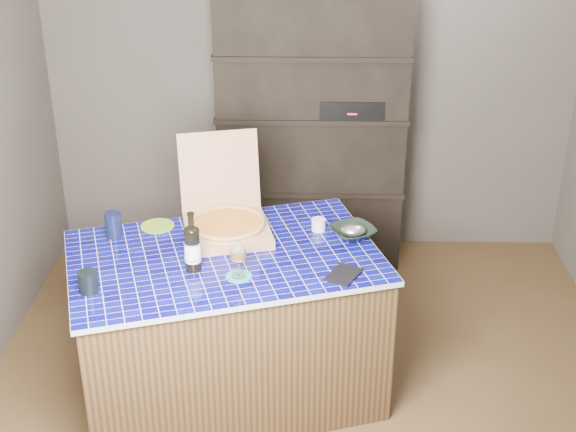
{
  "coord_description": "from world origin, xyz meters",
  "views": [
    {
      "loc": [
        -0.04,
        -3.4,
        2.72
      ],
      "look_at": [
        -0.12,
        0.0,
        1.05
      ],
      "focal_mm": 50.0,
      "sensor_mm": 36.0,
      "label": 1
    }
  ],
  "objects_px": {
    "kitchen_island": "(227,325)",
    "dvd_case": "(344,275)",
    "wine_glass": "(238,253)",
    "mead_bottle": "(192,248)",
    "bowl": "(353,232)",
    "pizza_box": "(226,221)"
  },
  "relations": [
    {
      "from": "kitchen_island",
      "to": "bowl",
      "type": "relative_size",
      "value": 7.87
    },
    {
      "from": "mead_bottle",
      "to": "dvd_case",
      "type": "xyz_separation_m",
      "value": [
        0.71,
        -0.04,
        -0.11
      ]
    },
    {
      "from": "mead_bottle",
      "to": "dvd_case",
      "type": "relative_size",
      "value": 1.73
    },
    {
      "from": "mead_bottle",
      "to": "bowl",
      "type": "xyz_separation_m",
      "value": [
        0.77,
        0.35,
        -0.09
      ]
    },
    {
      "from": "kitchen_island",
      "to": "wine_glass",
      "type": "relative_size",
      "value": 9.77
    },
    {
      "from": "pizza_box",
      "to": "wine_glass",
      "type": "xyz_separation_m",
      "value": [
        0.1,
        -0.45,
        0.06
      ]
    },
    {
      "from": "dvd_case",
      "to": "bowl",
      "type": "distance_m",
      "value": 0.4
    },
    {
      "from": "mead_bottle",
      "to": "kitchen_island",
      "type": "bearing_deg",
      "value": 48.28
    },
    {
      "from": "mead_bottle",
      "to": "bowl",
      "type": "relative_size",
      "value": 1.38
    },
    {
      "from": "kitchen_island",
      "to": "mead_bottle",
      "type": "distance_m",
      "value": 0.56
    },
    {
      "from": "wine_glass",
      "to": "bowl",
      "type": "height_order",
      "value": "wine_glass"
    },
    {
      "from": "mead_bottle",
      "to": "wine_glass",
      "type": "bearing_deg",
      "value": -16.07
    },
    {
      "from": "wine_glass",
      "to": "dvd_case",
      "type": "distance_m",
      "value": 0.5
    },
    {
      "from": "pizza_box",
      "to": "bowl",
      "type": "relative_size",
      "value": 2.74
    },
    {
      "from": "pizza_box",
      "to": "dvd_case",
      "type": "xyz_separation_m",
      "value": [
        0.59,
        -0.43,
        -0.06
      ]
    },
    {
      "from": "kitchen_island",
      "to": "dvd_case",
      "type": "xyz_separation_m",
      "value": [
        0.58,
        -0.19,
        0.42
      ]
    },
    {
      "from": "kitchen_island",
      "to": "dvd_case",
      "type": "relative_size",
      "value": 9.86
    },
    {
      "from": "wine_glass",
      "to": "bowl",
      "type": "bearing_deg",
      "value": 36.94
    },
    {
      "from": "kitchen_island",
      "to": "pizza_box",
      "type": "distance_m",
      "value": 0.53
    },
    {
      "from": "wine_glass",
      "to": "dvd_case",
      "type": "height_order",
      "value": "wine_glass"
    },
    {
      "from": "kitchen_island",
      "to": "mead_bottle",
      "type": "relative_size",
      "value": 5.7
    },
    {
      "from": "kitchen_island",
      "to": "wine_glass",
      "type": "height_order",
      "value": "wine_glass"
    }
  ]
}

